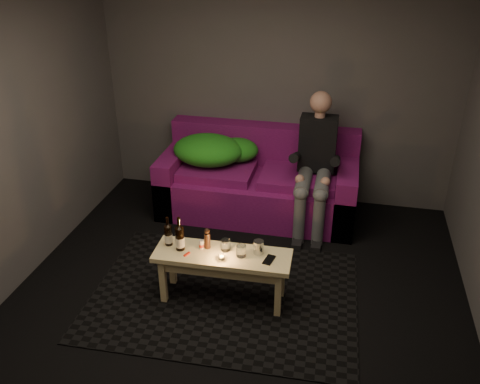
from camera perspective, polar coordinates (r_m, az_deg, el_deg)
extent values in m
plane|color=black|center=(4.46, -0.87, -13.35)|extent=(4.50, 4.50, 0.00)
plane|color=#514E51|center=(5.82, 4.21, 11.26)|extent=(4.00, 0.00, 4.00)
cube|color=black|center=(4.64, -1.74, -11.40)|extent=(2.39, 1.77, 0.01)
cube|color=#630D54|center=(5.80, 2.03, -0.20)|extent=(2.17, 0.98, 0.46)
cube|color=#630D54|center=(5.93, 2.77, 5.42)|extent=(2.17, 0.24, 0.48)
cube|color=#630D54|center=(5.98, -7.19, 1.66)|extent=(0.22, 0.98, 0.67)
cube|color=#630D54|center=(5.67, 11.78, -0.21)|extent=(0.22, 0.98, 0.67)
cube|color=#630D54|center=(5.72, -2.52, 2.42)|extent=(0.81, 0.65, 0.11)
cube|color=#630D54|center=(5.57, 6.58, 1.55)|extent=(0.81, 0.65, 0.11)
ellipsoid|color=#2D8618|center=(5.71, -3.61, 4.73)|extent=(0.78, 0.61, 0.33)
ellipsoid|color=#2D8618|center=(5.79, -0.28, 4.75)|extent=(0.48, 0.39, 0.26)
ellipsoid|color=#2D8618|center=(5.92, -5.48, 4.70)|extent=(0.35, 0.28, 0.17)
cube|color=black|center=(5.51, 8.72, 5.41)|extent=(0.39, 0.24, 0.60)
sphere|color=tan|center=(5.35, 9.07, 9.93)|extent=(0.23, 0.23, 0.23)
cylinder|color=#575C63|center=(5.33, 7.16, 1.16)|extent=(0.15, 0.54, 0.15)
cylinder|color=#575C63|center=(5.32, 9.24, 0.95)|extent=(0.15, 0.54, 0.15)
cylinder|color=#575C63|center=(5.24, 6.66, -3.00)|extent=(0.12, 0.12, 0.55)
cylinder|color=#575C63|center=(5.23, 8.79, -3.22)|extent=(0.12, 0.12, 0.55)
cube|color=black|center=(5.31, 6.44, -5.62)|extent=(0.10, 0.24, 0.07)
cube|color=black|center=(5.30, 8.55, -5.84)|extent=(0.10, 0.24, 0.07)
cube|color=#E8CC87|center=(4.33, -1.99, -7.15)|extent=(1.18, 0.41, 0.04)
cube|color=#E8CC87|center=(4.38, -1.97, -7.95)|extent=(1.03, 0.32, 0.11)
cube|color=#E8CC87|center=(4.49, -8.63, -9.86)|extent=(0.05, 0.05, 0.43)
cube|color=#E8CC87|center=(4.69, -7.60, -7.95)|extent=(0.05, 0.05, 0.43)
cube|color=#E8CC87|center=(4.31, 4.29, -11.44)|extent=(0.05, 0.05, 0.43)
cube|color=#E8CC87|center=(4.52, 4.70, -9.36)|extent=(0.05, 0.05, 0.43)
cylinder|color=black|center=(4.43, -8.05, -4.85)|extent=(0.07, 0.07, 0.18)
cylinder|color=white|center=(4.44, -8.02, -5.15)|extent=(0.07, 0.07, 0.08)
cone|color=black|center=(4.37, -8.14, -3.68)|extent=(0.07, 0.07, 0.03)
cylinder|color=black|center=(4.36, -8.16, -3.35)|extent=(0.03, 0.03, 0.09)
cylinder|color=black|center=(4.35, -6.77, -5.22)|extent=(0.08, 0.08, 0.21)
cylinder|color=white|center=(4.36, -6.75, -5.57)|extent=(0.08, 0.08, 0.09)
cone|color=black|center=(4.28, -6.86, -3.84)|extent=(0.08, 0.08, 0.03)
cylinder|color=black|center=(4.27, -6.89, -3.46)|extent=(0.03, 0.03, 0.10)
cylinder|color=silver|center=(4.37, -4.36, -5.88)|extent=(0.04, 0.04, 0.08)
cylinder|color=black|center=(4.36, -3.69, -5.46)|extent=(0.06, 0.06, 0.14)
cylinder|color=white|center=(4.34, -1.62, -5.97)|extent=(0.09, 0.09, 0.10)
cylinder|color=white|center=(4.24, -2.07, -7.32)|extent=(0.05, 0.05, 0.04)
sphere|color=orange|center=(4.24, -2.07, -7.21)|extent=(0.02, 0.02, 0.02)
cylinder|color=white|center=(4.26, 0.13, -6.62)|extent=(0.10, 0.10, 0.10)
cylinder|color=#ACAEB3|center=(4.29, 2.10, -6.21)|extent=(0.11, 0.11, 0.12)
cube|color=black|center=(4.24, 3.29, -7.61)|extent=(0.10, 0.16, 0.01)
cube|color=red|center=(4.33, -5.99, -6.95)|extent=(0.04, 0.07, 0.01)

